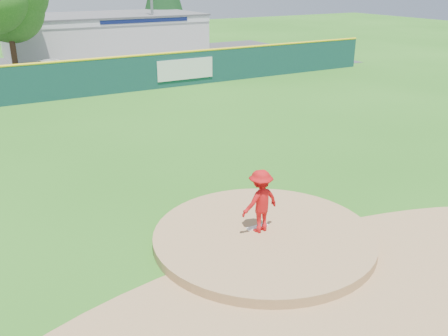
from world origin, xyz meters
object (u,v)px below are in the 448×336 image
van (57,68)px  pool_building_grp (105,35)px  pitcher (260,201)px  deciduous_tree (6,5)px

van → pool_building_grp: 9.55m
pitcher → pool_building_grp: bearing=-107.6°
pitcher → pool_building_grp: 32.41m
van → deciduous_tree: 4.66m
van → pitcher: bearing=171.6°
deciduous_tree → pitcher: bearing=-85.5°
van → pool_building_grp: (5.60, 7.67, 1.05)m
deciduous_tree → van: bearing=-15.6°
van → pool_building_grp: bearing=-43.5°
pitcher → van: 24.18m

